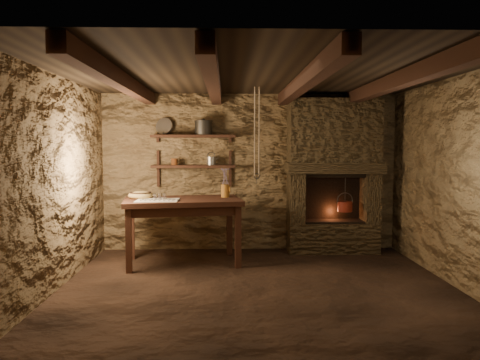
{
  "coord_description": "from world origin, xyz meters",
  "views": [
    {
      "loc": [
        -0.36,
        -5.2,
        1.62
      ],
      "look_at": [
        -0.18,
        0.9,
        1.16
      ],
      "focal_mm": 35.0,
      "sensor_mm": 36.0,
      "label": 1
    }
  ],
  "objects_px": {
    "work_table": "(183,229)",
    "wooden_bowl": "(141,195)",
    "iron_stockpot": "(204,128)",
    "stoneware_jug": "(225,185)",
    "red_pot": "(345,206)"
  },
  "relations": [
    {
      "from": "work_table",
      "to": "iron_stockpot",
      "type": "bearing_deg",
      "value": 61.77
    },
    {
      "from": "iron_stockpot",
      "to": "red_pot",
      "type": "distance_m",
      "value": 2.42
    },
    {
      "from": "stoneware_jug",
      "to": "wooden_bowl",
      "type": "distance_m",
      "value": 1.17
    },
    {
      "from": "work_table",
      "to": "iron_stockpot",
      "type": "relative_size",
      "value": 6.41
    },
    {
      "from": "work_table",
      "to": "iron_stockpot",
      "type": "xyz_separation_m",
      "value": [
        0.26,
        0.71,
        1.39
      ]
    },
    {
      "from": "work_table",
      "to": "iron_stockpot",
      "type": "distance_m",
      "value": 1.58
    },
    {
      "from": "iron_stockpot",
      "to": "red_pot",
      "type": "height_order",
      "value": "iron_stockpot"
    },
    {
      "from": "wooden_bowl",
      "to": "stoneware_jug",
      "type": "bearing_deg",
      "value": 5.1
    },
    {
      "from": "wooden_bowl",
      "to": "iron_stockpot",
      "type": "relative_size",
      "value": 1.31
    },
    {
      "from": "work_table",
      "to": "stoneware_jug",
      "type": "relative_size",
      "value": 4.06
    },
    {
      "from": "work_table",
      "to": "wooden_bowl",
      "type": "height_order",
      "value": "wooden_bowl"
    },
    {
      "from": "wooden_bowl",
      "to": "work_table",
      "type": "bearing_deg",
      "value": -8.11
    },
    {
      "from": "stoneware_jug",
      "to": "red_pot",
      "type": "bearing_deg",
      "value": 25.67
    },
    {
      "from": "stoneware_jug",
      "to": "wooden_bowl",
      "type": "bearing_deg",
      "value": -162.03
    },
    {
      "from": "stoneware_jug",
      "to": "red_pot",
      "type": "height_order",
      "value": "stoneware_jug"
    }
  ]
}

